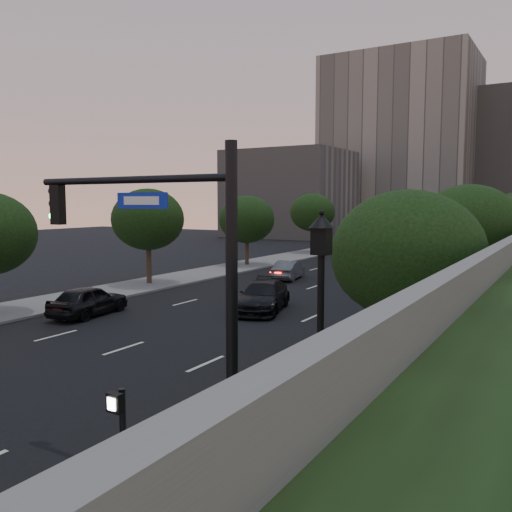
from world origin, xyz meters
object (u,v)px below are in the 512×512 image
Objects in this scene: sedan_near_left at (88,300)px; pedestrian_c at (435,302)px; street_lamp at (320,328)px; pedestrian_b at (392,352)px; sedan_far_left at (374,245)px; sedan_near_right at (263,296)px; sedan_far_right at (465,260)px; sedan_mid_left at (289,270)px; traffic_signal_mast at (188,306)px; pedestrian_a at (341,353)px.

pedestrian_c reaches higher than sedan_near_left.
street_lamp reaches higher than pedestrian_b.
sedan_near_left is 42.52m from sedan_far_left.
sedan_near_right is at bearing 25.48° from pedestrian_c.
sedan_far_right is 32.42m from pedestrian_b.
sedan_mid_left reaches higher than sedan_far_left.
traffic_signal_mast is at bearing 99.71° from pedestrian_c.
sedan_near_left and sedan_near_right have the same top height.
sedan_near_left is 0.85× the size of sedan_near_right.
sedan_far_right is (-2.72, 36.73, -1.90)m from street_lamp.
sedan_near_left is at bearing 68.82° from sedan_mid_left.
sedan_far_left is 3.28× the size of pedestrian_a.
pedestrian_c reaches higher than pedestrian_a.
sedan_near_right is (-8.71, 12.16, -1.84)m from street_lamp.
sedan_mid_left is at bearing 94.00° from sedan_near_right.
sedan_far_right is at bearing 59.80° from sedan_near_right.
sedan_near_right is 1.27× the size of sedan_far_right.
pedestrian_b is at bearing -56.17° from sedan_near_right.
sedan_near_right is 3.09× the size of pedestrian_c.
traffic_signal_mast is 54.52m from sedan_far_left.
sedan_far_right is (-1.33, 40.38, -2.94)m from traffic_signal_mast.
sedan_far_right reaches higher than sedan_far_left.
traffic_signal_mast is 7.86m from pedestrian_a.
sedan_mid_left is 22.98m from pedestrian_a.
pedestrian_b is at bearing 108.07° from pedestrian_c.
street_lamp is 4.18m from pedestrian_a.
sedan_near_right reaches higher than sedan_far_right.
sedan_far_left is 0.93× the size of sedan_near_right.
street_lamp is 3.62× the size of pedestrian_a.
pedestrian_a is 10.27m from pedestrian_c.
sedan_near_left is 2.82× the size of pedestrian_b.
pedestrian_c reaches higher than sedan_near_right.
traffic_signal_mast is at bearing 136.84° from sedan_near_left.
traffic_signal_mast is 29.46m from sedan_mid_left.
traffic_signal_mast is 1.28× the size of sedan_near_right.
sedan_far_right is 22.93m from pedestrian_c.
pedestrian_a is at bearing 103.58° from street_lamp.
pedestrian_a is at bearing 93.65° from sedan_far_left.
traffic_signal_mast reaches higher than pedestrian_c.
pedestrian_c is at bearing 90.76° from street_lamp.
pedestrian_a is at bearing 86.14° from traffic_signal_mast.
sedan_near_right is at bearing 125.62° from street_lamp.
sedan_near_left is 1.08× the size of sedan_mid_left.
traffic_signal_mast is 1.63× the size of sedan_far_right.
street_lamp is 1.03× the size of sedan_near_right.
sedan_far_left is (-13.47, 52.74, -2.97)m from traffic_signal_mast.
sedan_mid_left is 2.78× the size of pedestrian_a.
traffic_signal_mast is 1.38× the size of sedan_far_left.
pedestrian_c is at bearing -162.43° from sedan_near_left.
pedestrian_a is 0.94× the size of pedestrian_b.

